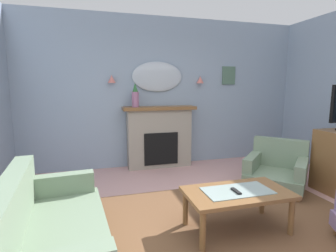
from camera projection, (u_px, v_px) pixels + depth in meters
name	position (u px, v px, depth m)	size (l,w,h in m)	color
floor	(241.00, 245.00, 2.59)	(6.42, 6.52, 0.10)	#C6938E
wall_back	(167.00, 93.00, 5.05)	(6.42, 0.10, 2.82)	#8C9EB2
patterned_rug	(231.00, 229.00, 2.78)	(3.20, 2.40, 0.01)	brown
fireplace	(159.00, 137.00, 4.91)	(1.36, 0.36, 1.16)	gray
mantel_vase_centre	(135.00, 96.00, 4.65)	(0.13, 0.13, 0.43)	#9E6084
wall_mirror	(157.00, 77.00, 4.88)	(0.96, 0.06, 0.56)	#B2BCC6
wall_sconce_left	(112.00, 79.00, 4.61)	(0.14, 0.14, 0.14)	#D17066
wall_sconce_right	(200.00, 80.00, 5.06)	(0.14, 0.14, 0.14)	#D17066
framed_picture	(229.00, 76.00, 5.28)	(0.28, 0.03, 0.36)	#4C6B56
coffee_table	(237.00, 196.00, 2.72)	(1.10, 0.60, 0.45)	brown
tv_remote	(236.00, 191.00, 2.67)	(0.04, 0.16, 0.02)	black
floral_couch	(44.00, 226.00, 2.26)	(1.02, 1.78, 0.76)	gray
armchair_by_coffee_table	(277.00, 167.00, 3.94)	(1.15, 1.14, 0.71)	gray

